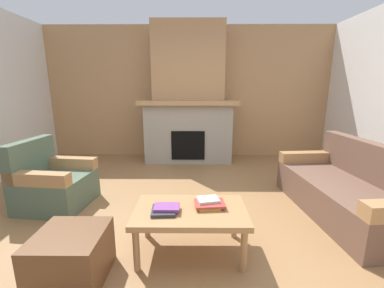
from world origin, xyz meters
name	(u,v)px	position (x,y,z in m)	size (l,w,h in m)	color
ground	(183,226)	(0.00, 0.00, 0.00)	(9.00, 9.00, 0.00)	olive
wall_back_wood_panel	(189,93)	(0.00, 3.00, 1.35)	(6.00, 0.12, 2.70)	tan
fireplace	(188,103)	(0.00, 2.62, 1.16)	(1.90, 0.82, 2.70)	gray
couch	(348,191)	(1.94, 0.31, 0.29)	(0.99, 1.86, 0.85)	brown
armchair	(53,183)	(-1.67, 0.50, 0.29)	(0.84, 0.84, 0.85)	#4C604C
coffee_table	(190,215)	(0.08, -0.43, 0.38)	(1.00, 0.60, 0.43)	#A87A4C
ottoman	(72,256)	(-0.84, -0.76, 0.20)	(0.52, 0.52, 0.40)	brown
book_stack_near_edge	(165,209)	(-0.14, -0.48, 0.45)	(0.25, 0.23, 0.05)	#2D2D33
book_stack_center	(209,203)	(0.25, -0.37, 0.46)	(0.28, 0.24, 0.07)	gold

